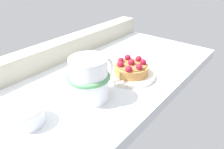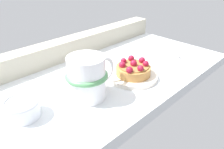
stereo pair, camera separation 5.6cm
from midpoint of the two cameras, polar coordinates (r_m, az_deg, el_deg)
name	(u,v)px [view 2 (the right image)]	position (r cm, az deg, el deg)	size (l,w,h in cm)	color
ground_plane	(106,78)	(64.56, 0.81, -0.95)	(76.72, 39.58, 3.15)	silver
window_rail_back	(69,48)	(74.30, -8.76, 6.75)	(75.18, 5.40, 6.20)	#B2AD99
dessert_plate	(133,76)	(61.77, 7.95, -0.48)	(13.40, 13.40, 1.08)	silver
raspberry_tart	(133,69)	(60.75, 8.09, 1.34)	(9.37, 9.37, 4.21)	#B77F42
coffee_mug	(88,77)	(51.01, -3.16, -0.74)	(13.60, 9.86, 10.29)	white
dessert_fork	(187,56)	(78.95, 20.65, 4.33)	(16.71, 8.65, 0.60)	silver
sugar_bowl	(22,108)	(48.84, -18.89, -8.26)	(7.44, 7.44, 3.88)	silver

